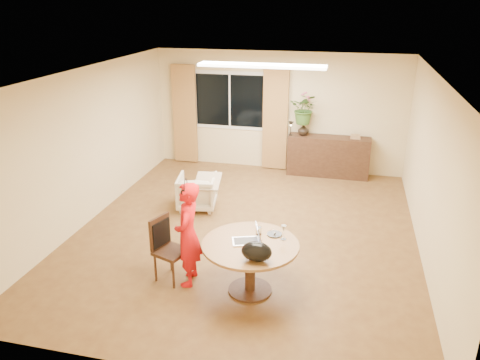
% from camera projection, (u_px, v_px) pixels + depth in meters
% --- Properties ---
extents(floor, '(6.50, 6.50, 0.00)m').
position_uv_depth(floor, '(246.00, 231.00, 7.82)').
color(floor, brown).
rests_on(floor, ground).
extents(ceiling, '(6.50, 6.50, 0.00)m').
position_uv_depth(ceiling, '(246.00, 74.00, 6.87)').
color(ceiling, white).
rests_on(ceiling, wall_back).
extents(wall_back, '(5.50, 0.00, 5.50)m').
position_uv_depth(wall_back, '(278.00, 112.00, 10.28)').
color(wall_back, beige).
rests_on(wall_back, floor).
extents(wall_left, '(0.00, 6.50, 6.50)m').
position_uv_depth(wall_left, '(88.00, 146.00, 7.93)').
color(wall_left, beige).
rests_on(wall_left, floor).
extents(wall_right, '(0.00, 6.50, 6.50)m').
position_uv_depth(wall_right, '(432.00, 172.00, 6.75)').
color(wall_right, beige).
rests_on(wall_right, floor).
extents(window, '(1.70, 0.03, 1.30)m').
position_uv_depth(window, '(230.00, 101.00, 10.43)').
color(window, white).
rests_on(window, wall_back).
extents(curtain_left, '(0.55, 0.08, 2.25)m').
position_uv_depth(curtain_left, '(185.00, 114.00, 10.72)').
color(curtain_left, olive).
rests_on(curtain_left, wall_back).
extents(curtain_right, '(0.55, 0.08, 2.25)m').
position_uv_depth(curtain_right, '(275.00, 120.00, 10.27)').
color(curtain_right, olive).
rests_on(curtain_right, wall_back).
extents(ceiling_panel, '(2.20, 0.35, 0.05)m').
position_uv_depth(ceiling_panel, '(262.00, 66.00, 7.97)').
color(ceiling_panel, white).
rests_on(ceiling_panel, ceiling).
extents(dining_table, '(1.25, 1.25, 0.71)m').
position_uv_depth(dining_table, '(250.00, 254.00, 6.04)').
color(dining_table, brown).
rests_on(dining_table, floor).
extents(dining_chair, '(0.54, 0.52, 0.91)m').
position_uv_depth(dining_chair, '(171.00, 250.00, 6.34)').
color(dining_chair, black).
rests_on(dining_chair, floor).
extents(child, '(0.57, 0.41, 1.46)m').
position_uv_depth(child, '(188.00, 234.00, 6.18)').
color(child, red).
rests_on(child, floor).
extents(laptop, '(0.43, 0.35, 0.25)m').
position_uv_depth(laptop, '(246.00, 233.00, 5.98)').
color(laptop, '#B7B7BC').
rests_on(laptop, dining_table).
extents(tumbler, '(0.07, 0.07, 0.10)m').
position_uv_depth(tumbler, '(259.00, 231.00, 6.19)').
color(tumbler, white).
rests_on(tumbler, dining_table).
extents(wine_glass, '(0.09, 0.09, 0.21)m').
position_uv_depth(wine_glass, '(284.00, 232.00, 6.05)').
color(wine_glass, white).
rests_on(wine_glass, dining_table).
extents(pot_lid, '(0.23, 0.23, 0.03)m').
position_uv_depth(pot_lid, '(275.00, 234.00, 6.19)').
color(pot_lid, white).
rests_on(pot_lid, dining_table).
extents(handbag, '(0.39, 0.25, 0.25)m').
position_uv_depth(handbag, '(257.00, 252.00, 5.54)').
color(handbag, black).
rests_on(handbag, dining_table).
extents(armchair, '(0.78, 0.80, 0.63)m').
position_uv_depth(armchair, '(197.00, 192.00, 8.60)').
color(armchair, beige).
rests_on(armchair, floor).
extents(throw, '(0.51, 0.60, 0.03)m').
position_uv_depth(throw, '(208.00, 177.00, 8.37)').
color(throw, beige).
rests_on(throw, armchair).
extents(sideboard, '(1.74, 0.43, 0.87)m').
position_uv_depth(sideboard, '(328.00, 156.00, 10.13)').
color(sideboard, black).
rests_on(sideboard, floor).
extents(vase, '(0.27, 0.27, 0.25)m').
position_uv_depth(vase, '(303.00, 130.00, 10.05)').
color(vase, black).
rests_on(vase, sideboard).
extents(bouquet, '(0.66, 0.59, 0.66)m').
position_uv_depth(bouquet, '(305.00, 109.00, 9.88)').
color(bouquet, '#2C6B28').
rests_on(bouquet, vase).
extents(book_stack, '(0.23, 0.19, 0.08)m').
position_uv_depth(book_stack, '(356.00, 137.00, 9.84)').
color(book_stack, '#8F6449').
rests_on(book_stack, sideboard).
extents(desk_lamp, '(0.16, 0.16, 0.31)m').
position_uv_depth(desk_lamp, '(291.00, 128.00, 10.05)').
color(desk_lamp, black).
rests_on(desk_lamp, sideboard).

